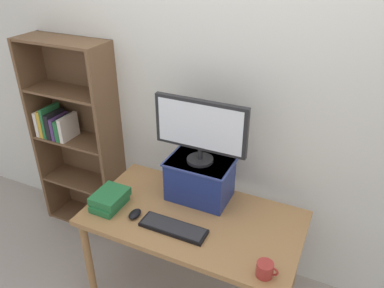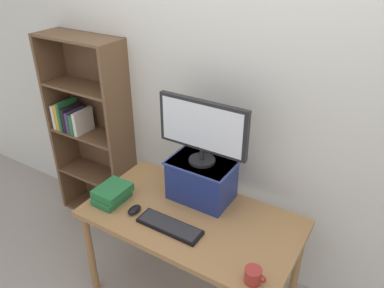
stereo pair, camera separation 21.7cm
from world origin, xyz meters
name	(u,v)px [view 1 (the left image)]	position (x,y,z in m)	size (l,w,h in m)	color
back_wall	(227,98)	(0.00, 0.53, 1.30)	(7.00, 0.08, 2.60)	silver
desk	(193,225)	(0.00, 0.00, 0.63)	(1.34, 0.72, 0.71)	#9E7042
bookshelf_unit	(76,136)	(-1.22, 0.37, 0.82)	(0.71, 0.28, 1.60)	brown
riser_box	(200,178)	(-0.04, 0.20, 0.85)	(0.42, 0.29, 0.28)	navy
computer_monitor	(200,128)	(-0.04, 0.20, 1.22)	(0.59, 0.17, 0.41)	black
keyboard	(173,228)	(-0.05, -0.16, 0.72)	(0.41, 0.13, 0.02)	black
computer_mouse	(135,214)	(-0.33, -0.16, 0.73)	(0.06, 0.10, 0.04)	black
book_stack	(110,199)	(-0.53, -0.13, 0.76)	(0.18, 0.24, 0.10)	#236B38
coffee_mug	(265,269)	(0.53, -0.26, 0.75)	(0.12, 0.09, 0.08)	#9E2D28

